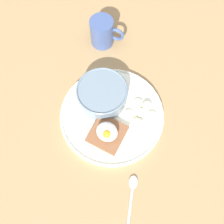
# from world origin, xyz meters

# --- Properties ---
(ground_plane) EXTENTS (1.20, 1.20, 0.02)m
(ground_plane) POSITION_xyz_m (0.00, 0.00, 0.01)
(ground_plane) COLOR #9C7C51
(ground_plane) RESTS_ON ground
(plate) EXTENTS (0.31, 0.31, 0.02)m
(plate) POSITION_xyz_m (0.00, 0.00, 0.03)
(plate) COLOR white
(plate) RESTS_ON ground_plane
(oatmeal_bowl) EXTENTS (0.15, 0.15, 0.06)m
(oatmeal_bowl) POSITION_xyz_m (0.05, -0.03, 0.06)
(oatmeal_bowl) COLOR slate
(oatmeal_bowl) RESTS_ON plate
(toast_slice) EXTENTS (0.10, 0.10, 0.02)m
(toast_slice) POSITION_xyz_m (-0.02, 0.06, 0.04)
(toast_slice) COLOR brown
(toast_slice) RESTS_ON plate
(poached_egg) EXTENTS (0.06, 0.05, 0.04)m
(poached_egg) POSITION_xyz_m (-0.02, 0.06, 0.06)
(poached_egg) COLOR white
(poached_egg) RESTS_ON toast_slice
(banana_slice_front) EXTENTS (0.03, 0.03, 0.01)m
(banana_slice_front) POSITION_xyz_m (-0.07, -0.05, 0.03)
(banana_slice_front) COLOR #F0E3C4
(banana_slice_front) RESTS_ON plate
(banana_slice_left) EXTENTS (0.04, 0.04, 0.01)m
(banana_slice_left) POSITION_xyz_m (-0.10, -0.06, 0.03)
(banana_slice_left) COLOR #EDEDC3
(banana_slice_left) RESTS_ON plate
(banana_slice_back) EXTENTS (0.03, 0.04, 0.02)m
(banana_slice_back) POSITION_xyz_m (-0.08, -0.01, 0.04)
(banana_slice_back) COLOR beige
(banana_slice_back) RESTS_ON plate
(banana_slice_right) EXTENTS (0.04, 0.04, 0.01)m
(banana_slice_right) POSITION_xyz_m (-0.04, -0.02, 0.03)
(banana_slice_right) COLOR #F6E8B3
(banana_slice_right) RESTS_ON plate
(banana_slice_inner) EXTENTS (0.04, 0.04, 0.01)m
(banana_slice_inner) POSITION_xyz_m (-0.05, -0.07, 0.04)
(banana_slice_inner) COLOR beige
(banana_slice_inner) RESTS_ON plate
(banana_slice_outer) EXTENTS (0.04, 0.04, 0.02)m
(banana_slice_outer) POSITION_xyz_m (-0.07, -0.07, 0.04)
(banana_slice_outer) COLOR beige
(banana_slice_outer) RESTS_ON plate
(coffee_mug) EXTENTS (0.11, 0.07, 0.09)m
(coffee_mug) POSITION_xyz_m (0.17, -0.21, 0.07)
(coffee_mug) COLOR #3F5388
(coffee_mug) RESTS_ON ground_plane
(spoon) EXTENTS (0.07, 0.12, 0.01)m
(spoon) POSITION_xyz_m (-0.16, 0.16, 0.02)
(spoon) COLOR silver
(spoon) RESTS_ON ground_plane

